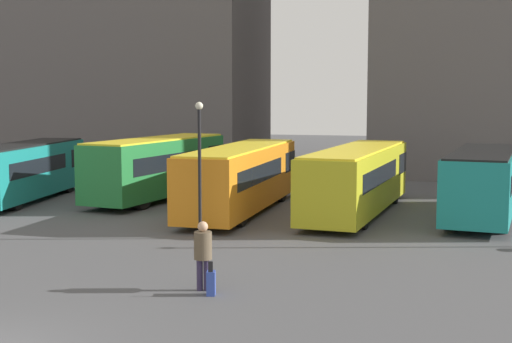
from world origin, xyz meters
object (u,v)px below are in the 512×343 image
Objects in this scene: bus_4 at (483,182)px; suitcase at (211,283)px; bus_1 at (158,166)px; bus_2 at (242,176)px; traveler at (203,250)px; bus_0 at (25,169)px; lamp_post_0 at (200,158)px; bus_3 at (358,178)px.

bus_4 is 10.52× the size of suitcase.
bus_1 reaches higher than bus_2.
bus_2 is 6.05× the size of traveler.
bus_0 is 13.51m from lamp_post_0.
bus_0 is at bearing 87.37° from bus_2.
traveler is (2.50, -12.75, -0.49)m from bus_2.
bus_3 is 6.23× the size of traveler.
bus_0 is 19.81m from suitcase.
lamp_post_0 is (11.50, -6.93, 1.42)m from bus_0.
bus_4 is 1.96× the size of lamp_post_0.
suitcase is (-7.47, -13.88, -1.24)m from bus_4.
bus_2 is at bearing -107.76° from bus_1.
bus_3 is at bearing -79.93° from bus_2.
bus_3 is at bearing 55.46° from lamp_post_0.
bus_2 reaches higher than suitcase.
bus_0 is 10.68× the size of suitcase.
bus_4 is (15.35, -1.84, -0.10)m from bus_1.
bus_0 is 11.33m from bus_2.
traveler is (13.81, -13.43, -0.42)m from bus_0.
lamp_post_0 is (-10.13, -7.00, 1.39)m from bus_4.
bus_4 is 12.39m from lamp_post_0.
bus_4 is (21.63, 0.07, 0.04)m from bus_0.
bus_2 reaches higher than traveler.
traveler is (-2.56, -13.57, -0.47)m from bus_3.
bus_4 is at bearing 34.66° from lamp_post_0.
bus_2 is 13.00m from traveler.
bus_1 is 17.09m from traveler.
traveler is at bearing -144.42° from bus_1.
bus_1 is at bearing 13.43° from traveler.
bus_0 is 21.63m from bus_4.
bus_1 reaches higher than suitcase.
bus_1 is at bearing 13.88° from suitcase.
bus_2 is 6.40m from lamp_post_0.
bus_3 is (5.06, 0.82, -0.02)m from bus_2.
bus_0 is 1.02× the size of bus_4.
bus_2 is 2.28× the size of lamp_post_0.
bus_4 is at bearing -42.82° from traveler.
bus_3 reaches higher than bus_4.
bus_0 is at bearing 32.96° from suitcase.
bus_2 is 13.50m from suitcase.
bus_4 is at bearing -41.03° from suitcase.
bus_2 is 12.24× the size of suitcase.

